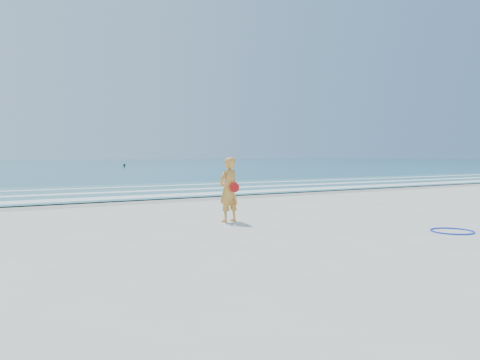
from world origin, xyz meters
TOP-DOWN VIEW (x-y plane):
  - ground at (0.00, 0.00)m, footprint 400.00×400.00m
  - wet_sand at (0.00, 9.00)m, footprint 400.00×2.40m
  - ocean at (0.00, 105.00)m, footprint 400.00×190.00m
  - shallow at (0.00, 14.00)m, footprint 400.00×10.00m
  - foam_near at (0.00, 10.30)m, footprint 400.00×1.40m
  - foam_mid at (0.00, 13.20)m, footprint 400.00×0.90m
  - foam_far at (0.00, 16.50)m, footprint 400.00×0.60m
  - hoop at (2.54, -1.74)m, footprint 1.24×1.24m
  - buoy at (15.13, 65.79)m, footprint 0.39×0.39m
  - woman at (-1.11, 2.30)m, footprint 0.71×0.56m

SIDE VIEW (x-z plane):
  - ground at x=0.00m, z-range 0.00..0.00m
  - wet_sand at x=0.00m, z-range 0.00..0.00m
  - hoop at x=2.54m, z-range 0.00..0.03m
  - ocean at x=0.00m, z-range 0.00..0.04m
  - shallow at x=0.00m, z-range 0.04..0.05m
  - foam_near at x=0.00m, z-range 0.05..0.06m
  - foam_mid at x=0.00m, z-range 0.05..0.06m
  - foam_far at x=0.00m, z-range 0.05..0.06m
  - buoy at x=15.13m, z-range 0.04..0.43m
  - woman at x=-1.11m, z-range 0.00..1.72m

